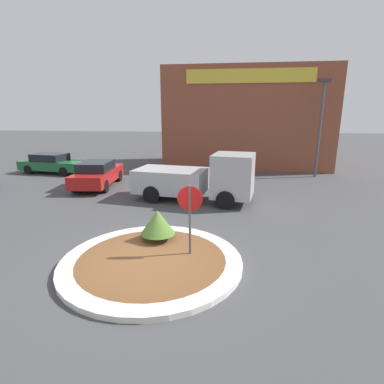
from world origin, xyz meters
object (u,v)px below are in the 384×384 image
Objects in this scene: utility_truck at (199,178)px; stop_sign at (190,209)px; light_pole at (321,121)px; parked_sedan_green at (53,163)px; parked_sedan_red at (98,174)px.

stop_sign is at bearing -77.80° from utility_truck.
utility_truck is (-0.37, 5.83, -0.41)m from stop_sign.
light_pole reaches higher than stop_sign.
utility_truck is at bearing -19.94° from parked_sedan_green.
stop_sign is 0.46× the size of parked_sedan_green.
light_pole reaches higher than parked_sedan_green.
utility_truck is 0.95× the size of light_pole.
light_pole is at bearing -76.86° from parked_sedan_red.
stop_sign reaches higher than parked_sedan_green.
parked_sedan_red is (4.81, -3.39, 0.06)m from parked_sedan_green.
stop_sign is 10.15m from parked_sedan_red.
stop_sign is 0.35× the size of light_pole.
utility_truck reaches higher than parked_sedan_green.
stop_sign is at bearing -147.19° from parked_sedan_red.
utility_truck is at bearing -115.08° from parked_sedan_red.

